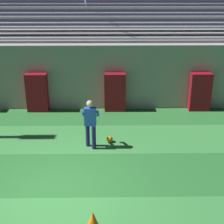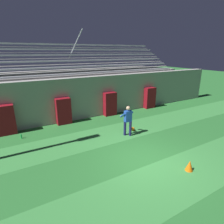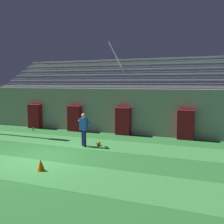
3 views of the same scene
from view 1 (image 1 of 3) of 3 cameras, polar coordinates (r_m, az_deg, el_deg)
name	(u,v)px [view 1 (image 1 of 3)]	position (r m, az deg, el deg)	size (l,w,h in m)	color
ground_plane	(57,191)	(8.60, -10.10, -14.04)	(80.00, 80.00, 0.00)	#286B2D
turf_stripe_far	(70,139)	(11.27, -7.73, -4.83)	(28.00, 2.28, 0.01)	#38843D
back_wall	(77,76)	(13.94, -6.46, 6.49)	(24.00, 0.60, 2.80)	#999691
padding_pillar_gate_left	(37,93)	(13.84, -13.52, 3.47)	(0.90, 0.44, 1.66)	maroon
padding_pillar_gate_right	(115,92)	(13.51, 0.54, 3.63)	(0.90, 0.44, 1.66)	maroon
padding_pillar_far_right	(200,92)	(14.09, 15.79, 3.56)	(0.90, 0.44, 1.66)	maroon
bleacher_stand	(81,61)	(16.53, -5.63, 9.25)	(18.00, 4.75, 5.83)	#999691
goalkeeper	(90,121)	(10.22, -3.98, -1.64)	(0.59, 0.58, 1.67)	#19194C
soccer_ball	(110,139)	(10.88, -0.43, -4.99)	(0.22, 0.22, 0.22)	orange
traffic_cone	(93,220)	(7.29, -3.50, -19.07)	(0.30, 0.30, 0.42)	orange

